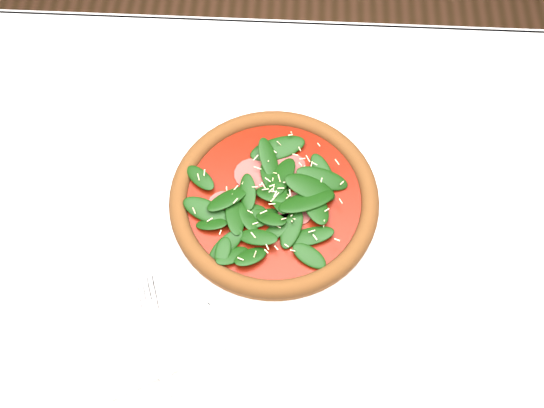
{
  "coord_description": "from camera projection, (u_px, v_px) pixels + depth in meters",
  "views": [
    {
      "loc": [
        0.06,
        -0.35,
        1.52
      ],
      "look_at": [
        0.04,
        0.04,
        0.77
      ],
      "focal_mm": 40.0,
      "sensor_mm": 36.0,
      "label": 1
    }
  ],
  "objects": [
    {
      "name": "dining_table",
      "position": [
        245.0,
        260.0,
        0.94
      ],
      "size": [
        1.21,
        0.81,
        0.75
      ],
      "color": "silver",
      "rests_on": "ground"
    },
    {
      "name": "plate",
      "position": [
        274.0,
        204.0,
        0.86
      ],
      "size": [
        0.34,
        0.34,
        0.01
      ],
      "color": "white",
      "rests_on": "dining_table"
    },
    {
      "name": "napkin",
      "position": [
        160.0,
        348.0,
        0.77
      ],
      "size": [
        0.17,
        0.13,
        0.01
      ],
      "primitive_type": "cube",
      "rotation": [
        0.0,
        0.0,
        0.49
      ],
      "color": "silver",
      "rests_on": "dining_table"
    },
    {
      "name": "ground",
      "position": [
        255.0,
        358.0,
        1.52
      ],
      "size": [
        6.0,
        6.0,
        0.0
      ],
      "primitive_type": "plane",
      "color": "brown",
      "rests_on": "ground"
    },
    {
      "name": "fork",
      "position": [
        155.0,
        325.0,
        0.78
      ],
      "size": [
        0.07,
        0.16,
        0.0
      ],
      "rotation": [
        0.0,
        0.0,
        0.34
      ],
      "color": "silver",
      "rests_on": "napkin"
    },
    {
      "name": "pizza",
      "position": [
        274.0,
        197.0,
        0.85
      ],
      "size": [
        0.33,
        0.33,
        0.04
      ],
      "rotation": [
        0.0,
        0.0,
        0.11
      ],
      "color": "#9E5626",
      "rests_on": "plate"
    }
  ]
}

